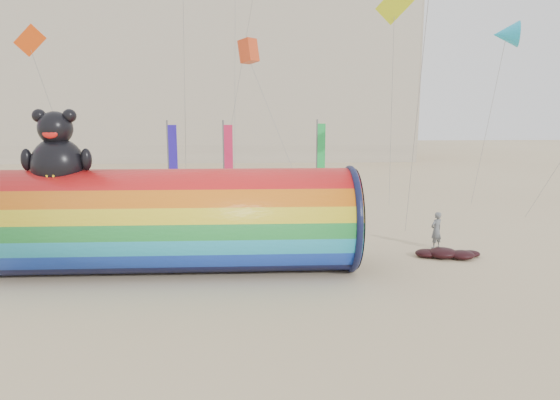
{
  "coord_description": "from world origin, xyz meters",
  "views": [
    {
      "loc": [
        -0.46,
        -17.39,
        5.8
      ],
      "look_at": [
        0.5,
        1.5,
        2.4
      ],
      "focal_mm": 32.0,
      "sensor_mm": 36.0,
      "label": 1
    }
  ],
  "objects_px": {
    "hotel_building": "(160,73)",
    "kite_handler": "(436,230)",
    "windsock_assembly": "(177,218)",
    "fabric_bundle": "(447,253)"
  },
  "relations": [
    {
      "from": "kite_handler",
      "to": "fabric_bundle",
      "type": "relative_size",
      "value": 0.6
    },
    {
      "from": "hotel_building",
      "to": "windsock_assembly",
      "type": "height_order",
      "value": "hotel_building"
    },
    {
      "from": "hotel_building",
      "to": "fabric_bundle",
      "type": "xyz_separation_m",
      "value": [
        19.2,
        -44.47,
        -10.14
      ]
    },
    {
      "from": "windsock_assembly",
      "to": "fabric_bundle",
      "type": "height_order",
      "value": "windsock_assembly"
    },
    {
      "from": "hotel_building",
      "to": "fabric_bundle",
      "type": "height_order",
      "value": "hotel_building"
    },
    {
      "from": "windsock_assembly",
      "to": "fabric_bundle",
      "type": "relative_size",
      "value": 4.93
    },
    {
      "from": "hotel_building",
      "to": "windsock_assembly",
      "type": "xyz_separation_m",
      "value": [
        8.7,
        -45.56,
        -8.34
      ]
    },
    {
      "from": "hotel_building",
      "to": "kite_handler",
      "type": "relative_size",
      "value": 38.18
    },
    {
      "from": "hotel_building",
      "to": "kite_handler",
      "type": "bearing_deg",
      "value": -65.98
    },
    {
      "from": "windsock_assembly",
      "to": "kite_handler",
      "type": "height_order",
      "value": "windsock_assembly"
    }
  ]
}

